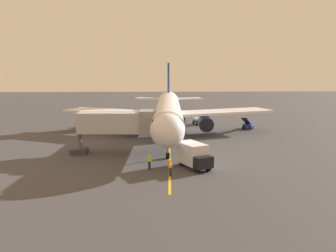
% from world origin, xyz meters
% --- Properties ---
extents(ground_plane, '(220.00, 220.00, 0.00)m').
position_xyz_m(ground_plane, '(0.00, 0.00, 0.00)').
color(ground_plane, '#424244').
extents(apron_lead_in_line, '(1.68, 39.98, 0.01)m').
position_xyz_m(apron_lead_in_line, '(-0.76, 8.34, 0.01)').
color(apron_lead_in_line, yellow).
rests_on(apron_lead_in_line, ground).
extents(airplane, '(34.78, 40.30, 11.50)m').
position_xyz_m(airplane, '(-0.77, 2.06, 4.00)').
color(airplane, white).
rests_on(airplane, ground).
extents(jet_bridge, '(11.45, 3.30, 5.40)m').
position_xyz_m(jet_bridge, '(5.00, 13.14, 3.76)').
color(jet_bridge, '#B7B7BC').
rests_on(jet_bridge, ground).
extents(ground_crew_marshaller, '(0.46, 0.46, 1.71)m').
position_xyz_m(ground_crew_marshaller, '(-0.28, 23.03, 0.89)').
color(ground_crew_marshaller, '#23232D').
rests_on(ground_crew_marshaller, ground).
extents(ground_crew_wing_walker, '(0.42, 0.29, 1.71)m').
position_xyz_m(ground_crew_wing_walker, '(1.79, 20.50, 0.89)').
color(ground_crew_wing_walker, '#23232D').
rests_on(ground_crew_wing_walker, ground).
extents(belt_loader_near_nose, '(3.18, 4.61, 2.32)m').
position_xyz_m(belt_loader_near_nose, '(-14.99, -5.15, 0.71)').
color(belt_loader_near_nose, '#2D3899').
rests_on(belt_loader_near_nose, ground).
extents(box_truck_portside, '(3.78, 4.99, 2.62)m').
position_xyz_m(box_truck_portside, '(-2.89, 20.01, 1.39)').
color(box_truck_portside, black).
rests_on(box_truck_portside, ground).
extents(baggage_cart_rear_apron, '(2.05, 2.85, 1.27)m').
position_xyz_m(baggage_cart_rear_apron, '(-6.84, -10.17, 0.66)').
color(baggage_cart_rear_apron, black).
rests_on(baggage_cart_rear_apron, ground).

